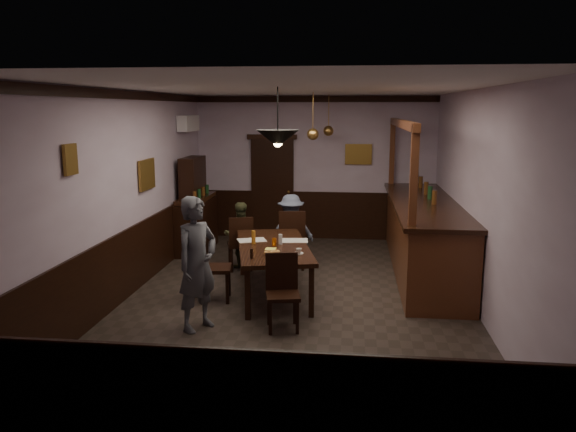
# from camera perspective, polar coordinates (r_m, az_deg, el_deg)

# --- Properties ---
(room) EXTENTS (5.01, 8.01, 3.01)m
(room) POSITION_cam_1_polar(r_m,az_deg,el_deg) (7.89, 0.80, 1.89)
(room) COLOR #2D2621
(room) RESTS_ON ground
(dining_table) EXTENTS (1.47, 2.37, 0.75)m
(dining_table) POSITION_cam_1_polar(r_m,az_deg,el_deg) (8.31, -1.53, -3.38)
(dining_table) COLOR black
(dining_table) RESTS_ON ground
(chair_far_left) EXTENTS (0.52, 0.52, 0.95)m
(chair_far_left) POSITION_cam_1_polar(r_m,az_deg,el_deg) (9.56, -4.84, -2.55)
(chair_far_left) COLOR black
(chair_far_left) RESTS_ON ground
(chair_far_right) EXTENTS (0.49, 0.49, 1.04)m
(chair_far_right) POSITION_cam_1_polar(r_m,az_deg,el_deg) (9.60, 0.43, -2.14)
(chair_far_right) COLOR black
(chair_far_right) RESTS_ON ground
(chair_near) EXTENTS (0.48, 0.48, 0.95)m
(chair_near) POSITION_cam_1_polar(r_m,az_deg,el_deg) (7.09, -0.58, -7.30)
(chair_near) COLOR black
(chair_near) RESTS_ON ground
(chair_side) EXTENTS (0.50, 0.50, 1.02)m
(chair_side) POSITION_cam_1_polar(r_m,az_deg,el_deg) (8.13, -8.00, -4.73)
(chair_side) COLOR black
(chair_side) RESTS_ON ground
(person_standing) EXTENTS (0.66, 0.73, 1.69)m
(person_standing) POSITION_cam_1_polar(r_m,az_deg,el_deg) (7.04, -9.22, -4.81)
(person_standing) COLOR #4E5159
(person_standing) RESTS_ON ground
(person_seated_left) EXTENTS (0.69, 0.64, 1.14)m
(person_seated_left) POSITION_cam_1_polar(r_m,az_deg,el_deg) (9.82, -4.93, -1.88)
(person_seated_left) COLOR #4A4D2E
(person_seated_left) RESTS_ON ground
(person_seated_right) EXTENTS (0.92, 0.69, 1.26)m
(person_seated_right) POSITION_cam_1_polar(r_m,az_deg,el_deg) (9.87, 0.30, -1.42)
(person_seated_right) COLOR slate
(person_seated_right) RESTS_ON ground
(newspaper_left) EXTENTS (0.50, 0.43, 0.01)m
(newspaper_left) POSITION_cam_1_polar(r_m,az_deg,el_deg) (8.58, -3.70, -2.47)
(newspaper_left) COLOR silver
(newspaper_left) RESTS_ON dining_table
(newspaper_right) EXTENTS (0.45, 0.35, 0.01)m
(newspaper_right) POSITION_cam_1_polar(r_m,az_deg,el_deg) (8.54, 0.60, -2.51)
(newspaper_right) COLOR silver
(newspaper_right) RESTS_ON dining_table
(napkin) EXTENTS (0.18, 0.18, 0.00)m
(napkin) POSITION_cam_1_polar(r_m,az_deg,el_deg) (8.06, -1.77, -3.35)
(napkin) COLOR #F0F058
(napkin) RESTS_ON dining_table
(saucer) EXTENTS (0.15, 0.15, 0.01)m
(saucer) POSITION_cam_1_polar(r_m,az_deg,el_deg) (7.79, 1.04, -3.80)
(saucer) COLOR white
(saucer) RESTS_ON dining_table
(coffee_cup) EXTENTS (0.10, 0.10, 0.07)m
(coffee_cup) POSITION_cam_1_polar(r_m,az_deg,el_deg) (7.74, 1.11, -3.57)
(coffee_cup) COLOR white
(coffee_cup) RESTS_ON saucer
(pastry_plate) EXTENTS (0.22, 0.22, 0.01)m
(pastry_plate) POSITION_cam_1_polar(r_m,az_deg,el_deg) (7.74, -1.46, -3.89)
(pastry_plate) COLOR white
(pastry_plate) RESTS_ON dining_table
(pastry_ring_a) EXTENTS (0.13, 0.13, 0.04)m
(pastry_ring_a) POSITION_cam_1_polar(r_m,az_deg,el_deg) (7.72, -2.00, -3.73)
(pastry_ring_a) COLOR #C68C47
(pastry_ring_a) RESTS_ON pastry_plate
(pastry_ring_b) EXTENTS (0.13, 0.13, 0.04)m
(pastry_ring_b) POSITION_cam_1_polar(r_m,az_deg,el_deg) (7.75, -1.30, -3.66)
(pastry_ring_b) COLOR #C68C47
(pastry_ring_b) RESTS_ON pastry_plate
(soda_can) EXTENTS (0.07, 0.07, 0.12)m
(soda_can) POSITION_cam_1_polar(r_m,az_deg,el_deg) (8.21, -1.42, -2.66)
(soda_can) COLOR #DA5F12
(soda_can) RESTS_ON dining_table
(beer_glass) EXTENTS (0.06, 0.06, 0.20)m
(beer_glass) POSITION_cam_1_polar(r_m,az_deg,el_deg) (8.34, -3.52, -2.18)
(beer_glass) COLOR #BF721E
(beer_glass) RESTS_ON dining_table
(water_glass) EXTENTS (0.06, 0.06, 0.15)m
(water_glass) POSITION_cam_1_polar(r_m,az_deg,el_deg) (8.32, -0.77, -2.37)
(water_glass) COLOR silver
(water_glass) RESTS_ON dining_table
(pepper_mill) EXTENTS (0.04, 0.04, 0.14)m
(pepper_mill) POSITION_cam_1_polar(r_m,az_deg,el_deg) (7.53, -3.71, -3.84)
(pepper_mill) COLOR black
(pepper_mill) RESTS_ON dining_table
(sideboard) EXTENTS (0.49, 1.38, 1.82)m
(sideboard) POSITION_cam_1_polar(r_m,az_deg,el_deg) (10.99, -9.35, 0.23)
(sideboard) COLOR black
(sideboard) RESTS_ON ground
(bar_counter) EXTENTS (1.06, 4.55, 2.55)m
(bar_counter) POSITION_cam_1_polar(r_m,az_deg,el_deg) (9.72, 13.58, -1.85)
(bar_counter) COLOR #532616
(bar_counter) RESTS_ON ground
(door_back) EXTENTS (0.90, 0.06, 2.10)m
(door_back) POSITION_cam_1_polar(r_m,az_deg,el_deg) (11.94, -1.60, 2.77)
(door_back) COLOR black
(door_back) RESTS_ON ground
(ac_unit) EXTENTS (0.20, 0.85, 0.30)m
(ac_unit) POSITION_cam_1_polar(r_m,az_deg,el_deg) (11.11, -10.10, 9.25)
(ac_unit) COLOR white
(ac_unit) RESTS_ON ground
(picture_left_small) EXTENTS (0.04, 0.28, 0.36)m
(picture_left_small) POSITION_cam_1_polar(r_m,az_deg,el_deg) (6.98, -21.25, 5.37)
(picture_left_small) COLOR olive
(picture_left_small) RESTS_ON ground
(picture_left_large) EXTENTS (0.04, 0.62, 0.48)m
(picture_left_large) POSITION_cam_1_polar(r_m,az_deg,el_deg) (9.20, -14.14, 4.11)
(picture_left_large) COLOR olive
(picture_left_large) RESTS_ON ground
(picture_back) EXTENTS (0.55, 0.04, 0.42)m
(picture_back) POSITION_cam_1_polar(r_m,az_deg,el_deg) (11.75, 7.17, 6.24)
(picture_back) COLOR olive
(picture_back) RESTS_ON ground
(pendant_iron) EXTENTS (0.56, 0.56, 0.76)m
(pendant_iron) POSITION_cam_1_polar(r_m,az_deg,el_deg) (7.27, -1.05, 7.88)
(pendant_iron) COLOR black
(pendant_iron) RESTS_ON ground
(pendant_brass_mid) EXTENTS (0.20, 0.20, 0.81)m
(pendant_brass_mid) POSITION_cam_1_polar(r_m,az_deg,el_deg) (9.65, 2.54, 8.29)
(pendant_brass_mid) COLOR #BF8C3F
(pendant_brass_mid) RESTS_ON ground
(pendant_brass_far) EXTENTS (0.20, 0.20, 0.81)m
(pendant_brass_far) POSITION_cam_1_polar(r_m,az_deg,el_deg) (11.12, 4.13, 8.61)
(pendant_brass_far) COLOR #BF8C3F
(pendant_brass_far) RESTS_ON ground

